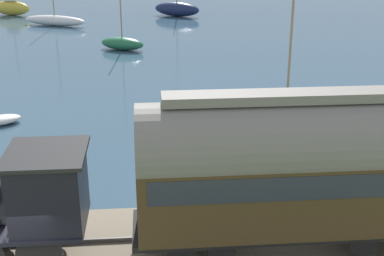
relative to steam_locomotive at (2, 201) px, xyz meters
name	(u,v)px	position (x,y,z in m)	size (l,w,h in m)	color
harbor_water	(110,19)	(42.96, -0.12, -2.43)	(80.00, 80.00, 0.01)	#38566B
steam_locomotive	(2,201)	(0.00, 0.00, 0.00)	(2.13, 5.67, 3.60)	black
passenger_coach	(290,165)	(0.00, -7.48, 0.71)	(2.29, 8.37, 4.46)	black
sailboat_white	(55,20)	(39.51, 4.83, -1.90)	(3.54, 6.40, 7.47)	white
sailboat_green	(122,43)	(28.44, -1.93, -1.90)	(2.74, 3.78, 6.18)	#236B42
sailboat_yellow	(11,7)	(46.38, 10.40, -1.60)	(2.74, 4.49, 6.34)	gold
sailboat_navy	(177,9)	(44.17, -7.06, -1.66)	(3.78, 5.18, 8.89)	#192347
sailboat_teal	(285,132)	(8.38, -9.59, -1.68)	(3.10, 4.03, 8.82)	#1E707A
rowboat_near_shore	(0,120)	(12.40, 3.37, -2.21)	(1.81, 2.26, 0.43)	silver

